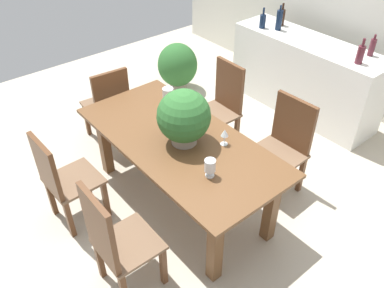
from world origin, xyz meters
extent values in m
plane|color=#BCB29E|center=(0.00, 0.00, 0.00)|extent=(7.04, 7.04, 0.00)
cube|color=silver|center=(0.00, 2.60, 1.30)|extent=(6.40, 0.10, 2.60)
cube|color=brown|center=(0.00, -0.24, 0.73)|extent=(1.98, 0.95, 0.03)
cube|color=brown|center=(-0.83, -0.55, 0.36)|extent=(0.09, 0.09, 0.72)
cube|color=brown|center=(0.83, -0.55, 0.36)|extent=(0.09, 0.09, 0.72)
cube|color=brown|center=(-0.83, 0.08, 0.36)|extent=(0.09, 0.09, 0.72)
cube|color=brown|center=(0.83, 0.08, 0.36)|extent=(0.09, 0.09, 0.72)
cube|color=brown|center=(0.25, 0.42, 0.21)|extent=(0.05, 0.05, 0.42)
cube|color=brown|center=(0.65, 0.43, 0.21)|extent=(0.05, 0.05, 0.42)
cube|color=brown|center=(0.24, 0.75, 0.21)|extent=(0.05, 0.05, 0.42)
cube|color=brown|center=(0.64, 0.76, 0.21)|extent=(0.05, 0.05, 0.42)
cube|color=brown|center=(0.45, 0.59, 0.43)|extent=(0.48, 0.42, 0.03)
cube|color=brown|center=(0.44, 0.78, 0.71)|extent=(0.43, 0.05, 0.52)
cube|color=brown|center=(-0.63, 0.42, 0.21)|extent=(0.04, 0.04, 0.42)
cube|color=brown|center=(-0.27, 0.41, 0.21)|extent=(0.04, 0.04, 0.42)
cube|color=brown|center=(-0.62, 0.78, 0.21)|extent=(0.04, 0.04, 0.42)
cube|color=brown|center=(-0.26, 0.77, 0.21)|extent=(0.04, 0.04, 0.42)
cube|color=brown|center=(-0.45, 0.59, 0.43)|extent=(0.44, 0.45, 0.03)
cube|color=brown|center=(-0.44, 0.79, 0.71)|extent=(0.40, 0.05, 0.54)
cube|color=brown|center=(-0.27, -0.88, 0.21)|extent=(0.05, 0.05, 0.42)
cube|color=brown|center=(-0.63, -0.89, 0.21)|extent=(0.05, 0.05, 0.42)
cube|color=brown|center=(-0.26, -1.24, 0.21)|extent=(0.05, 0.05, 0.42)
cube|color=brown|center=(-0.62, -1.25, 0.21)|extent=(0.05, 0.05, 0.42)
cube|color=brown|center=(-0.45, -1.06, 0.43)|extent=(0.44, 0.44, 0.03)
cube|color=brown|center=(-0.44, -1.26, 0.70)|extent=(0.40, 0.05, 0.50)
cube|color=brown|center=(-1.53, -0.04, 0.21)|extent=(0.05, 0.05, 0.42)
cube|color=brown|center=(-1.56, -0.40, 0.21)|extent=(0.05, 0.05, 0.42)
cube|color=brown|center=(-1.13, -0.07, 0.21)|extent=(0.05, 0.05, 0.42)
cube|color=brown|center=(-1.16, -0.43, 0.21)|extent=(0.05, 0.05, 0.42)
cube|color=brown|center=(-1.35, -0.24, 0.43)|extent=(0.51, 0.47, 0.03)
cube|color=brown|center=(-1.13, -0.25, 0.69)|extent=(0.07, 0.40, 0.50)
cube|color=brown|center=(0.63, -0.89, 0.21)|extent=(0.04, 0.04, 0.42)
cube|color=brown|center=(0.27, -0.89, 0.21)|extent=(0.04, 0.04, 0.42)
cube|color=brown|center=(0.26, -1.24, 0.21)|extent=(0.04, 0.04, 0.42)
cube|color=brown|center=(0.45, -1.06, 0.43)|extent=(0.44, 0.43, 0.03)
cube|color=brown|center=(0.44, -1.26, 0.74)|extent=(0.40, 0.04, 0.58)
cylinder|color=gray|center=(0.06, -0.23, 0.80)|extent=(0.22, 0.22, 0.10)
sphere|color=#2D662D|center=(0.06, -0.23, 1.02)|extent=(0.45, 0.45, 0.45)
sphere|color=#C64C56|center=(0.01, -0.03, 1.09)|extent=(0.05, 0.05, 0.05)
sphere|color=#C64C56|center=(0.25, -0.21, 1.00)|extent=(0.05, 0.05, 0.05)
sphere|color=#C64C56|center=(0.17, -0.37, 0.99)|extent=(0.05, 0.05, 0.05)
sphere|color=#C64C56|center=(0.01, -0.34, 1.03)|extent=(0.05, 0.05, 0.05)
cylinder|color=silver|center=(0.53, -0.35, 0.76)|extent=(0.07, 0.07, 0.01)
cylinder|color=silver|center=(0.53, -0.35, 0.78)|extent=(0.03, 0.03, 0.04)
cylinder|color=silver|center=(0.53, -0.35, 0.85)|extent=(0.09, 0.09, 0.10)
cylinder|color=silver|center=(-0.52, 0.04, 0.76)|extent=(0.10, 0.10, 0.01)
cylinder|color=silver|center=(-0.52, 0.04, 0.79)|extent=(0.03, 0.03, 0.05)
cylinder|color=silver|center=(-0.52, 0.04, 0.86)|extent=(0.11, 0.11, 0.11)
cylinder|color=silver|center=(0.30, 0.01, 0.75)|extent=(0.06, 0.06, 0.00)
cylinder|color=silver|center=(0.30, 0.01, 0.80)|extent=(0.01, 0.01, 0.08)
cone|color=silver|center=(0.30, 0.01, 0.87)|extent=(0.06, 0.06, 0.06)
cube|color=white|center=(-0.34, 2.00, 0.47)|extent=(1.93, 0.57, 0.93)
cylinder|color=#0F1E38|center=(-0.98, 1.85, 1.01)|extent=(0.08, 0.08, 0.16)
cylinder|color=#0F1E38|center=(-0.98, 1.85, 1.14)|extent=(0.02, 0.02, 0.09)
cylinder|color=#0F1E38|center=(-0.81, 1.96, 1.05)|extent=(0.08, 0.08, 0.24)
cylinder|color=#0F1E38|center=(-0.81, 1.96, 1.20)|extent=(0.02, 0.02, 0.06)
cylinder|color=#511E28|center=(0.32, 2.17, 1.02)|extent=(0.06, 0.06, 0.18)
cylinder|color=#511E28|center=(0.32, 2.17, 1.14)|extent=(0.02, 0.02, 0.05)
cylinder|color=#511E28|center=(0.34, 1.90, 1.03)|extent=(0.08, 0.08, 0.19)
cylinder|color=#511E28|center=(0.34, 1.90, 1.16)|extent=(0.03, 0.03, 0.08)
cylinder|color=black|center=(-0.89, 2.11, 1.03)|extent=(0.08, 0.08, 0.20)
cylinder|color=black|center=(-0.89, 2.11, 1.17)|extent=(0.02, 0.02, 0.08)
cylinder|color=#9E9384|center=(-1.74, 1.09, 0.08)|extent=(0.22, 0.22, 0.16)
ellipsoid|color=#2D662D|center=(-1.74, 1.09, 0.37)|extent=(0.54, 0.54, 0.60)
camera|label=1|loc=(2.18, -1.88, 2.79)|focal=36.91mm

